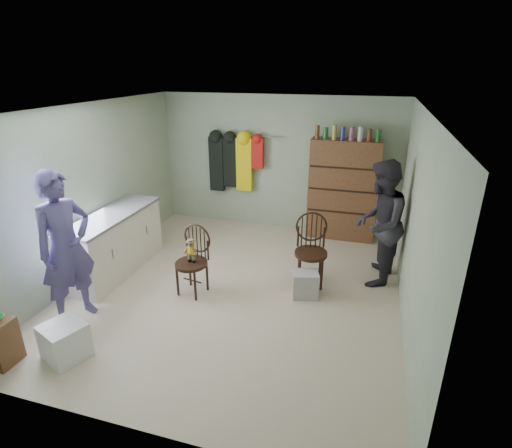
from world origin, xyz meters
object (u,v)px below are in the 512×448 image
(chair_front, at_px, (193,256))
(dresser, at_px, (343,189))
(counter, at_px, (114,243))
(chair_far, at_px, (311,247))

(chair_front, relative_size, dresser, 0.48)
(counter, xyz_separation_m, chair_far, (2.93, 0.50, 0.09))
(counter, bearing_deg, dresser, 35.68)
(counter, xyz_separation_m, dresser, (3.20, 2.30, 0.44))
(chair_front, distance_m, chair_far, 1.67)
(counter, height_order, dresser, dresser)
(chair_far, bearing_deg, chair_front, -166.22)
(counter, bearing_deg, chair_far, 9.64)
(counter, distance_m, dresser, 3.96)
(counter, relative_size, chair_front, 1.90)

